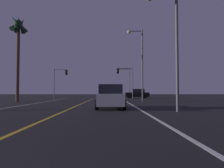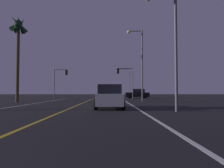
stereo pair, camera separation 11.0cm
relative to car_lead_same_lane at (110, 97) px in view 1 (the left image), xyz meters
name	(u,v)px [view 1 (the left image)]	position (x,y,z in m)	size (l,w,h in m)	color
lane_edge_right	(138,108)	(1.97, 0.20, -0.82)	(0.16, 41.38, 0.01)	silver
lane_edge_left	(4,108)	(-7.68, 0.20, -0.82)	(0.16, 41.38, 0.01)	silver
lane_center_divider	(71,108)	(-2.85, 0.20, -0.82)	(0.16, 41.38, 0.01)	gold
car_lead_same_lane	(110,97)	(0.00, 0.00, 0.00)	(2.02, 4.30, 1.70)	black
car_crossing_side	(137,94)	(5.04, 23.36, 0.00)	(4.30, 2.02, 1.70)	black
traffic_light_near_right	(125,76)	(2.61, 21.39, 3.12)	(2.91, 0.36, 5.32)	#4C4C51
traffic_light_near_left	(61,77)	(-8.53, 21.39, 2.92)	(2.44, 0.36, 5.06)	#4C4C51
traffic_light_far_right	(124,77)	(2.82, 26.89, 3.43)	(2.59, 0.36, 5.79)	#4C4C51
street_lamp_right_near	(169,35)	(3.56, -2.52, 3.81)	(1.97, 0.44, 7.22)	#4C4C51
street_lamp_right_far	(139,57)	(3.62, 10.80, 4.73)	(1.97, 0.44, 8.91)	#4C4C51
palm_tree_left_mid	(18,34)	(-10.64, 9.12, 7.12)	(2.08, 2.05, 9.97)	#473826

